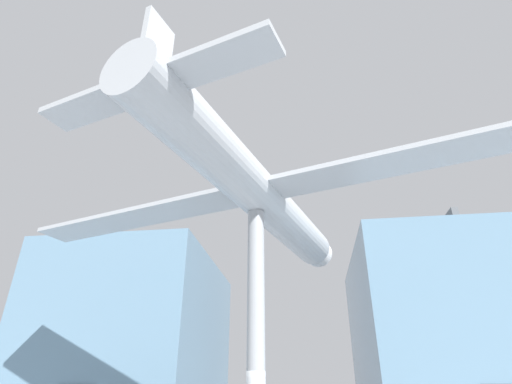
% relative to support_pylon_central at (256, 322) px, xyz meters
% --- Properties ---
extents(glass_pavilion_left, '(10.20, 13.25, 11.03)m').
position_rel_support_pylon_central_xyz_m(glass_pavilion_left, '(-9.96, 13.72, 1.26)').
color(glass_pavilion_left, '#60849E').
rests_on(glass_pavilion_left, ground_plane).
extents(glass_pavilion_right, '(10.20, 13.25, 11.03)m').
position_rel_support_pylon_central_xyz_m(glass_pavilion_right, '(9.96, 13.72, 1.26)').
color(glass_pavilion_right, '#60849E').
rests_on(glass_pavilion_right, ground_plane).
extents(support_pylon_central, '(0.60, 0.60, 7.93)m').
position_rel_support_pylon_central_xyz_m(support_pylon_central, '(0.00, 0.00, 0.00)').
color(support_pylon_central, '#999EA3').
rests_on(support_pylon_central, ground_plane).
extents(suspended_airplane, '(21.43, 15.90, 3.32)m').
position_rel_support_pylon_central_xyz_m(suspended_airplane, '(0.04, 0.12, 4.84)').
color(suspended_airplane, '#B2B7BC').
rests_on(suspended_airplane, support_pylon_central).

